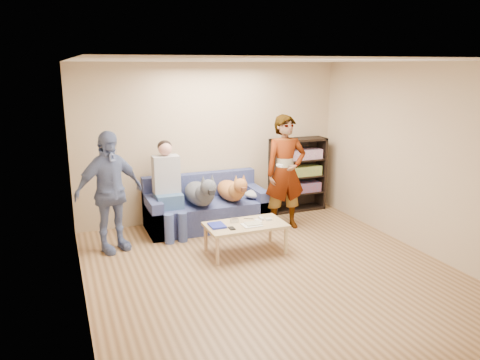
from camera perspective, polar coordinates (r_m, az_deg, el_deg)
name	(u,v)px	position (r m, az deg, el deg)	size (l,w,h in m)	color
ground	(275,275)	(5.97, 4.34, -11.49)	(5.00, 5.00, 0.00)	brown
ceiling	(280,60)	(5.40, 4.86, 14.31)	(5.00, 5.00, 0.00)	white
wall_back	(211,142)	(7.82, -3.53, 4.62)	(4.50, 4.50, 0.00)	tan
wall_front	(435,249)	(3.58, 22.69, -7.78)	(4.50, 4.50, 0.00)	tan
wall_left	(77,193)	(5.00, -19.25, -1.45)	(5.00, 5.00, 0.00)	tan
wall_right	(427,160)	(6.82, 21.82, 2.28)	(5.00, 5.00, 0.00)	tan
blanket	(256,194)	(7.68, 1.97, -1.69)	(0.39, 0.33, 0.13)	#A4A4A8
person_standing_right	(285,172)	(7.39, 5.57, 0.92)	(0.66, 0.43, 1.81)	gray
person_standing_left	(109,192)	(6.68, -15.65, -1.43)	(1.00, 0.41, 1.70)	#6877A6
held_controller	(280,165)	(7.09, 4.89, 1.78)	(0.04, 0.12, 0.03)	silver
notebook_blue	(217,225)	(6.39, -2.82, -5.55)	(0.20, 0.26, 0.03)	#1C279B
papers	(252,225)	(6.41, 1.44, -5.51)	(0.26, 0.20, 0.01)	white
magazine	(253,223)	(6.43, 1.62, -5.31)	(0.22, 0.17, 0.01)	#B7B292
camera_silver	(234,220)	(6.53, -0.69, -4.96)	(0.11, 0.06, 0.05)	#B2B2B6
controller_a	(261,218)	(6.67, 2.59, -4.68)	(0.04, 0.13, 0.03)	silver
controller_b	(269,219)	(6.63, 3.51, -4.80)	(0.09, 0.06, 0.03)	silver
headphone_cup_a	(259,222)	(6.53, 2.38, -5.11)	(0.07, 0.07, 0.02)	white
headphone_cup_b	(257,220)	(6.60, 2.10, -4.90)	(0.07, 0.07, 0.02)	white
pen_orange	(249,227)	(6.33, 1.07, -5.79)	(0.01, 0.01, 0.14)	orange
pen_black	(249,219)	(6.68, 1.05, -4.73)	(0.01, 0.01, 0.14)	black
wallet	(232,228)	(6.28, -1.01, -5.91)	(0.07, 0.12, 0.01)	black
sofa	(205,209)	(7.61, -4.26, -3.56)	(1.90, 0.85, 0.82)	#515B93
person_seated	(168,185)	(7.20, -8.78, -0.62)	(0.40, 0.73, 1.47)	#3D5C88
dog_gray	(201,193)	(7.24, -4.81, -1.58)	(0.40, 1.24, 0.58)	#52565D
dog_tan	(232,190)	(7.47, -0.97, -1.23)	(0.35, 1.14, 0.51)	#B07435
coffee_table	(246,227)	(6.49, 0.69, -5.75)	(1.10, 0.60, 0.42)	tan
bookshelf	(297,173)	(8.39, 7.00, 0.86)	(1.00, 0.34, 1.30)	black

